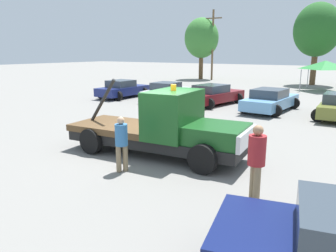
% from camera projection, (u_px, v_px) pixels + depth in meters
% --- Properties ---
extents(ground_plane, '(160.00, 160.00, 0.00)m').
position_uv_depth(ground_plane, '(156.00, 154.00, 11.26)').
color(ground_plane, gray).
extents(tow_truck, '(6.38, 2.60, 2.51)m').
position_uv_depth(tow_truck, '(166.00, 128.00, 10.87)').
color(tow_truck, black).
rests_on(tow_truck, ground).
extents(person_near_truck, '(0.41, 0.41, 1.83)m').
position_uv_depth(person_near_truck, '(256.00, 158.00, 7.52)').
color(person_near_truck, '#847051').
rests_on(person_near_truck, ground).
extents(person_at_hood, '(0.36, 0.36, 1.64)m').
position_uv_depth(person_at_hood, '(121.00, 140.00, 9.42)').
color(person_at_hood, '#847051').
rests_on(person_at_hood, ground).
extents(parked_car_navy, '(2.46, 4.35, 1.34)m').
position_uv_depth(parked_car_navy, '(123.00, 89.00, 24.93)').
color(parked_car_navy, navy).
rests_on(parked_car_navy, ground).
extents(parked_car_silver, '(2.50, 4.35, 1.34)m').
position_uv_depth(parked_car_silver, '(167.00, 92.00, 23.22)').
color(parked_car_silver, '#B7B7BC').
rests_on(parked_car_silver, ground).
extents(parked_car_maroon, '(2.98, 5.14, 1.34)m').
position_uv_depth(parked_car_maroon, '(213.00, 95.00, 21.53)').
color(parked_car_maroon, maroon).
rests_on(parked_car_maroon, ground).
extents(parked_car_skyblue, '(2.66, 4.98, 1.34)m').
position_uv_depth(parked_car_skyblue, '(270.00, 100.00, 19.18)').
color(parked_car_skyblue, '#669ED1').
rests_on(parked_car_skyblue, ground).
extents(canopy_tent_green, '(3.36, 3.36, 2.67)m').
position_uv_depth(canopy_tent_green, '(325.00, 65.00, 28.72)').
color(canopy_tent_green, '#9E9EA3').
rests_on(canopy_tent_green, ground).
extents(tree_center, '(4.66, 4.66, 8.32)m').
position_uv_depth(tree_center, '(317.00, 30.00, 33.36)').
color(tree_center, brown).
rests_on(tree_center, ground).
extents(tree_right, '(4.23, 4.23, 7.55)m').
position_uv_depth(tree_right, '(202.00, 38.00, 40.72)').
color(tree_right, brown).
rests_on(tree_right, ground).
extents(utility_pole, '(2.20, 0.24, 8.34)m').
position_uv_depth(utility_pole, '(213.00, 43.00, 39.76)').
color(utility_pole, brown).
rests_on(utility_pole, ground).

